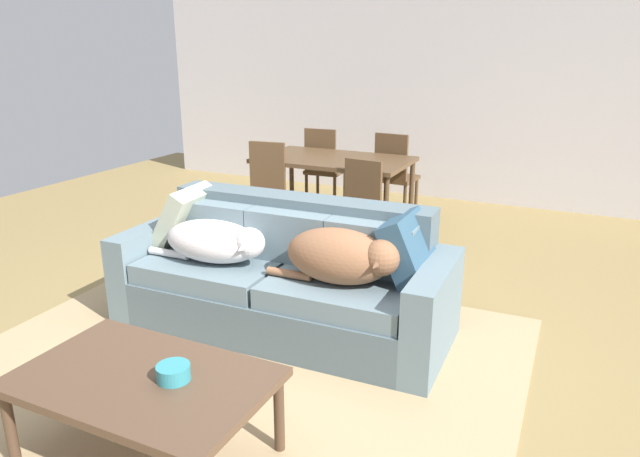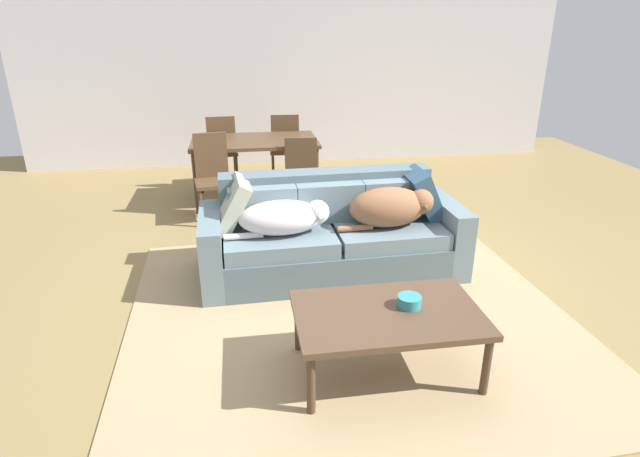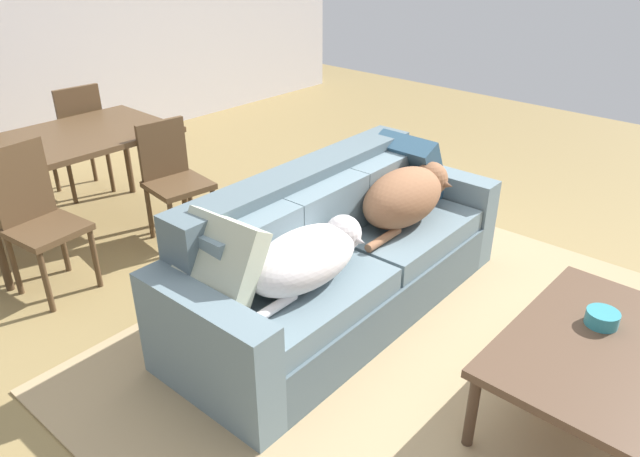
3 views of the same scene
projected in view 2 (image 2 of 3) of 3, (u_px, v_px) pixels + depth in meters
The scene contains 15 objects.
ground_plane at pixel (350, 274), 4.53m from camera, with size 10.00×10.00×0.00m, color olive.
back_partition at pixel (296, 72), 7.68m from camera, with size 8.00×0.12×2.70m, color silver.
area_rug at pixel (350, 316), 3.87m from camera, with size 3.25×3.11×0.01m, color tan.
couch at pixel (331, 236), 4.48m from camera, with size 2.24×0.92×0.85m.
dog_on_left_cushion at pixel (285, 217), 4.17m from camera, with size 0.86×0.39×0.27m.
dog_on_right_cushion at pixel (392, 207), 4.31m from camera, with size 0.83×0.38×0.34m.
throw_pillow_by_left_arm at pixel (232, 205), 4.27m from camera, with size 0.12×0.45×0.45m, color #AAB198.
throw_pillow_by_right_arm at pixel (423, 194), 4.55m from camera, with size 0.15×0.43×0.43m, color #2F5067.
coffee_table at pixel (388, 318), 3.14m from camera, with size 1.13×0.71×0.44m.
bowl_on_coffee_table at pixel (409, 301), 3.16m from camera, with size 0.15×0.15×0.07m, color teal.
dining_table at pixel (255, 145), 6.15m from camera, with size 1.48×0.88×0.75m.
dining_chair_near_left at pixel (213, 174), 5.63m from camera, with size 0.45×0.45×0.94m.
dining_chair_near_right at pixel (301, 173), 5.76m from camera, with size 0.44×0.44×0.86m.
dining_chair_far_left at pixel (222, 148), 6.72m from camera, with size 0.43×0.43×0.95m.
dining_chair_far_right at pixel (285, 146), 6.84m from camera, with size 0.43×0.43×0.95m.
Camera 2 is at (-0.89, -3.95, 2.07)m, focal length 28.97 mm.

